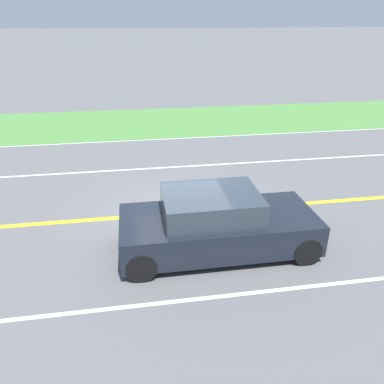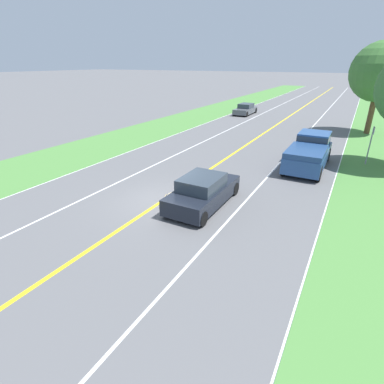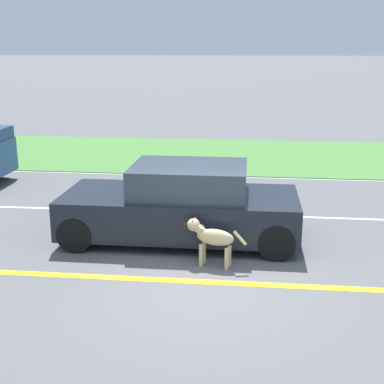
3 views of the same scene
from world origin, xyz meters
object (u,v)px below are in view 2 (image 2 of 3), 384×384
object	(u,v)px
ego_car	(203,192)
oncoming_car	(245,109)
street_sign	(371,141)
pickup_truck	(309,152)
dog	(173,194)
roadside_tree_right_far	(381,72)

from	to	relation	value
ego_car	oncoming_car	xyz separation A→B (m)	(-7.14, 25.89, -0.06)
street_sign	pickup_truck	bearing A→B (deg)	-145.17
dog	roadside_tree_right_far	size ratio (longest dim) A/B	0.14
pickup_truck	oncoming_car	distance (m)	20.58
pickup_truck	street_sign	distance (m)	4.00
dog	pickup_truck	bearing A→B (deg)	77.58
ego_car	dog	xyz separation A→B (m)	(-1.22, -0.63, -0.16)
ego_car	roadside_tree_right_far	size ratio (longest dim) A/B	0.56
ego_car	roadside_tree_right_far	bearing A→B (deg)	72.67
ego_car	street_sign	xyz separation A→B (m)	(6.54, 10.41, 0.87)
pickup_truck	oncoming_car	size ratio (longest dim) A/B	1.26
pickup_truck	roadside_tree_right_far	size ratio (longest dim) A/B	0.70
dog	pickup_truck	xyz separation A→B (m)	(4.51, 8.78, 0.47)
oncoming_car	roadside_tree_right_far	world-z (taller)	roadside_tree_right_far
dog	oncoming_car	size ratio (longest dim) A/B	0.25
roadside_tree_right_far	pickup_truck	bearing A→B (deg)	-104.16
dog	oncoming_car	world-z (taller)	oncoming_car
oncoming_car	roadside_tree_right_far	size ratio (longest dim) A/B	0.56
ego_car	oncoming_car	world-z (taller)	ego_car
oncoming_car	street_sign	xyz separation A→B (m)	(13.69, -15.48, 0.93)
ego_car	street_sign	world-z (taller)	street_sign
roadside_tree_right_far	street_sign	bearing A→B (deg)	-89.60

